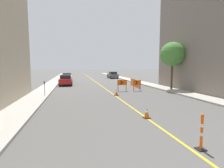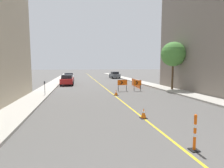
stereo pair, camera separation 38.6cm
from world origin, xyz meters
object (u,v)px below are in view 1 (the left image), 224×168
(parked_car_curb_mid, at_px, (67,77))
(traffic_cone_third, at_px, (116,93))
(parked_car_curb_near, at_px, (66,80))
(delineator_post_front, at_px, (202,134))
(traffic_cone_second, at_px, (147,113))
(street_tree_right_near, at_px, (172,54))
(parked_car_curb_far, at_px, (113,75))
(parking_meter_near_curb, at_px, (44,85))
(arrow_barricade_secondary, at_px, (137,83))
(arrow_barricade_primary, at_px, (122,83))

(parked_car_curb_mid, bearing_deg, traffic_cone_third, -74.48)
(traffic_cone_third, xyz_separation_m, parked_car_curb_near, (-5.31, 10.75, 0.53))
(traffic_cone_third, relative_size, parked_car_curb_near, 0.13)
(delineator_post_front, relative_size, parked_car_curb_mid, 0.30)
(traffic_cone_second, distance_m, street_tree_right_near, 13.08)
(parked_car_curb_far, bearing_deg, parking_meter_near_curb, -119.62)
(parking_meter_near_curb, height_order, street_tree_right_near, street_tree_right_near)
(traffic_cone_third, distance_m, street_tree_right_near, 8.66)
(parked_car_curb_mid, bearing_deg, arrow_barricade_secondary, -62.36)
(arrow_barricade_secondary, xyz_separation_m, parked_car_curb_near, (-8.40, 8.30, -0.11))
(traffic_cone_second, distance_m, arrow_barricade_primary, 10.59)
(parked_car_curb_mid, xyz_separation_m, parked_car_curb_far, (10.37, 6.17, 0.00))
(parked_car_curb_mid, height_order, parking_meter_near_curb, parked_car_curb_mid)
(parked_car_curb_near, bearing_deg, traffic_cone_second, -73.20)
(traffic_cone_third, bearing_deg, parking_meter_near_curb, 172.54)
(arrow_barricade_primary, xyz_separation_m, parked_car_curb_far, (3.66, 21.23, -0.17))
(street_tree_right_near, bearing_deg, arrow_barricade_primary, 174.80)
(traffic_cone_second, xyz_separation_m, arrow_barricade_secondary, (3.26, 10.22, 0.63))
(traffic_cone_second, distance_m, parked_car_curb_mid, 26.05)
(parking_meter_near_curb, bearing_deg, arrow_barricade_secondary, 8.76)
(delineator_post_front, xyz_separation_m, parked_car_curb_far, (4.85, 35.61, 0.23))
(parking_meter_near_curb, relative_size, street_tree_right_near, 0.24)
(arrow_barricade_primary, xyz_separation_m, street_tree_right_near, (6.02, -0.55, 3.33))
(street_tree_right_near, bearing_deg, traffic_cone_second, -127.24)
(traffic_cone_second, xyz_separation_m, parking_meter_near_curb, (-6.73, 8.68, 0.81))
(parked_car_curb_mid, height_order, parked_car_curb_far, same)
(traffic_cone_second, relative_size, arrow_barricade_primary, 0.43)
(arrow_barricade_primary, distance_m, arrow_barricade_secondary, 1.77)
(parked_car_curb_far, relative_size, parking_meter_near_curb, 3.27)
(arrow_barricade_secondary, relative_size, parked_car_curb_near, 0.30)
(traffic_cone_third, bearing_deg, delineator_post_front, -89.23)
(parked_car_curb_near, relative_size, parked_car_curb_far, 0.99)
(parked_car_curb_near, relative_size, parked_car_curb_mid, 1.00)
(arrow_barricade_primary, distance_m, parked_car_curb_near, 10.46)
(arrow_barricade_secondary, distance_m, parked_car_curb_near, 11.81)
(traffic_cone_third, height_order, arrow_barricade_secondary, arrow_barricade_secondary)
(parked_car_curb_far, bearing_deg, parked_car_curb_mid, -151.53)
(delineator_post_front, height_order, street_tree_right_near, street_tree_right_near)
(delineator_post_front, xyz_separation_m, parked_car_curb_mid, (-5.52, 29.44, 0.23))
(delineator_post_front, distance_m, arrow_barricade_secondary, 14.44)
(arrow_barricade_secondary, bearing_deg, parking_meter_near_curb, -171.62)
(street_tree_right_near, bearing_deg, parked_car_curb_near, 145.80)
(parked_car_curb_far, bearing_deg, traffic_cone_second, -101.54)
(delineator_post_front, height_order, arrow_barricade_secondary, delineator_post_front)
(delineator_post_front, bearing_deg, traffic_cone_second, 94.75)
(traffic_cone_third, bearing_deg, parked_car_curb_near, 116.28)
(traffic_cone_second, xyz_separation_m, parked_car_curb_near, (-5.14, 18.52, 0.52))
(arrow_barricade_secondary, bearing_deg, traffic_cone_second, -108.09)
(arrow_barricade_secondary, height_order, street_tree_right_near, street_tree_right_near)
(arrow_barricade_primary, height_order, street_tree_right_near, street_tree_right_near)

